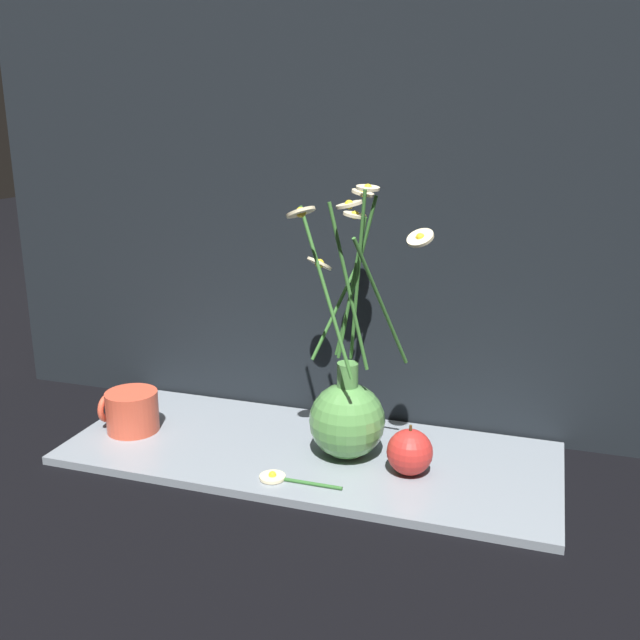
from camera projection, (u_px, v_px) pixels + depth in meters
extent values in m
plane|color=black|center=(309.00, 457.00, 1.07)|extent=(6.00, 6.00, 0.00)
cube|color=gray|center=(309.00, 453.00, 1.07)|extent=(0.73, 0.29, 0.01)
cube|color=black|center=(342.00, 77.00, 1.07)|extent=(1.23, 0.02, 1.10)
sphere|color=#59994C|center=(347.00, 420.00, 1.04)|extent=(0.11, 0.11, 0.11)
cylinder|color=#59994C|center=(348.00, 378.00, 1.02)|extent=(0.03, 0.03, 0.05)
cylinder|color=#3D7A33|center=(349.00, 288.00, 0.95)|extent=(0.06, 0.02, 0.23)
cylinder|color=beige|center=(349.00, 205.00, 0.90)|extent=(0.04, 0.04, 0.01)
sphere|color=yellow|center=(349.00, 205.00, 0.90)|extent=(0.01, 0.01, 0.01)
cylinder|color=#3D7A33|center=(335.00, 312.00, 1.03)|extent=(0.06, 0.06, 0.13)
cylinder|color=beige|center=(321.00, 264.00, 1.04)|extent=(0.05, 0.05, 0.02)
sphere|color=yellow|center=(321.00, 264.00, 1.04)|extent=(0.01, 0.01, 0.01)
cylinder|color=#3D7A33|center=(355.00, 278.00, 1.01)|extent=(0.06, 0.01, 0.23)
cylinder|color=beige|center=(363.00, 193.00, 1.00)|extent=(0.03, 0.03, 0.01)
sphere|color=yellow|center=(363.00, 193.00, 1.00)|extent=(0.01, 0.01, 0.01)
cylinder|color=#3D7A33|center=(352.00, 290.00, 1.00)|extent=(0.04, 0.01, 0.21)
cylinder|color=beige|center=(355.00, 215.00, 0.99)|extent=(0.04, 0.04, 0.01)
sphere|color=yellow|center=(355.00, 215.00, 0.99)|extent=(0.01, 0.01, 0.01)
cylinder|color=#3D7A33|center=(382.00, 304.00, 0.95)|extent=(0.06, 0.11, 0.19)
cylinder|color=beige|center=(420.00, 238.00, 0.88)|extent=(0.04, 0.04, 0.02)
sphere|color=yellow|center=(420.00, 238.00, 0.88)|extent=(0.01, 0.01, 0.01)
cylinder|color=#3D7A33|center=(358.00, 278.00, 0.99)|extent=(0.03, 0.03, 0.24)
cylinder|color=beige|center=(368.00, 188.00, 0.96)|extent=(0.05, 0.05, 0.01)
sphere|color=yellow|center=(368.00, 188.00, 0.96)|extent=(0.01, 0.01, 0.01)
cylinder|color=#3D7A33|center=(326.00, 292.00, 0.95)|extent=(0.09, 0.05, 0.22)
cylinder|color=beige|center=(301.00, 212.00, 0.89)|extent=(0.05, 0.05, 0.02)
sphere|color=yellow|center=(301.00, 212.00, 0.89)|extent=(0.01, 0.01, 0.01)
cylinder|color=#DB5138|center=(132.00, 411.00, 1.13)|extent=(0.08, 0.08, 0.06)
torus|color=#DB5138|center=(107.00, 408.00, 1.14)|extent=(0.01, 0.05, 0.05)
sphere|color=red|center=(410.00, 452.00, 0.99)|extent=(0.06, 0.06, 0.06)
cylinder|color=#4C3819|center=(411.00, 428.00, 0.98)|extent=(0.00, 0.00, 0.01)
cylinder|color=#336B2D|center=(307.00, 483.00, 0.96)|extent=(0.10, 0.01, 0.01)
cylinder|color=beige|center=(272.00, 477.00, 0.98)|extent=(0.04, 0.04, 0.00)
sphere|color=yellow|center=(272.00, 475.00, 0.98)|extent=(0.01, 0.01, 0.01)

